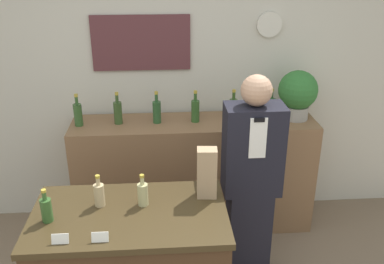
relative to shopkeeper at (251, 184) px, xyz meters
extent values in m
cube|color=beige|center=(-0.56, 1.00, 0.55)|extent=(5.20, 0.06, 2.70)
cube|color=#532A2F|center=(-0.78, 0.96, 0.83)|extent=(0.82, 0.02, 0.46)
cylinder|color=beige|center=(0.30, 0.95, 0.97)|extent=(0.21, 0.03, 0.21)
cube|color=brown|center=(-0.35, 0.70, -0.30)|extent=(2.08, 0.48, 1.01)
cube|color=#3A2D18|center=(-0.83, -0.49, 0.10)|extent=(1.16, 0.69, 0.04)
cube|color=black|center=(0.00, 0.00, -0.43)|extent=(0.31, 0.24, 0.75)
cube|color=black|center=(0.00, 0.00, 0.27)|extent=(0.41, 0.24, 0.65)
cube|color=white|center=(0.00, -0.12, 0.41)|extent=(0.11, 0.01, 0.29)
cube|color=black|center=(0.00, -0.13, 0.54)|extent=(0.07, 0.01, 0.03)
sphere|color=tan|center=(0.00, 0.00, 0.70)|extent=(0.21, 0.21, 0.21)
cylinder|color=#9E998E|center=(0.52, 0.71, 0.27)|extent=(0.21, 0.21, 0.12)
sphere|color=#2D6B2D|center=(0.52, 0.71, 0.47)|extent=(0.33, 0.33, 0.33)
cube|color=tan|center=(-0.36, -0.33, 0.28)|extent=(0.13, 0.10, 0.33)
cube|color=white|center=(-1.18, -0.75, 0.15)|extent=(0.09, 0.02, 0.06)
cube|color=white|center=(-0.97, -0.75, 0.15)|extent=(0.09, 0.02, 0.06)
cylinder|color=#335B28|center=(-1.29, -0.54, 0.19)|extent=(0.06, 0.06, 0.14)
cylinder|color=#335B28|center=(-1.29, -0.54, 0.29)|extent=(0.02, 0.02, 0.05)
cylinder|color=#B29933|center=(-1.29, -0.54, 0.32)|extent=(0.03, 0.03, 0.02)
cylinder|color=tan|center=(-1.02, -0.39, 0.19)|extent=(0.06, 0.06, 0.14)
cylinder|color=tan|center=(-1.02, -0.39, 0.29)|extent=(0.02, 0.02, 0.05)
cylinder|color=#B29933|center=(-1.02, -0.39, 0.32)|extent=(0.03, 0.03, 0.02)
cylinder|color=tan|center=(-0.75, -0.41, 0.19)|extent=(0.06, 0.06, 0.14)
cylinder|color=tan|center=(-0.75, -0.41, 0.29)|extent=(0.02, 0.02, 0.05)
cylinder|color=#B29933|center=(-0.75, -0.41, 0.32)|extent=(0.03, 0.03, 0.02)
cylinder|color=#305327|center=(-1.31, 0.69, 0.30)|extent=(0.07, 0.07, 0.19)
cylinder|color=#305327|center=(-1.31, 0.69, 0.43)|extent=(0.03, 0.03, 0.07)
cylinder|color=#B29933|center=(-1.31, 0.69, 0.47)|extent=(0.03, 0.03, 0.02)
cylinder|color=#324C24|center=(-0.99, 0.71, 0.30)|extent=(0.07, 0.07, 0.19)
cylinder|color=#324C24|center=(-0.99, 0.71, 0.43)|extent=(0.03, 0.03, 0.07)
cylinder|color=#B29933|center=(-0.99, 0.71, 0.47)|extent=(0.03, 0.03, 0.02)
cylinder|color=#294F29|center=(-0.67, 0.71, 0.30)|extent=(0.07, 0.07, 0.19)
cylinder|color=#294F29|center=(-0.67, 0.71, 0.43)|extent=(0.03, 0.03, 0.07)
cylinder|color=#B29933|center=(-0.67, 0.71, 0.47)|extent=(0.03, 0.03, 0.02)
cylinder|color=#2F5525|center=(-0.34, 0.71, 0.30)|extent=(0.07, 0.07, 0.19)
cylinder|color=#2F5525|center=(-0.34, 0.71, 0.43)|extent=(0.03, 0.03, 0.07)
cylinder|color=#B29933|center=(-0.34, 0.71, 0.47)|extent=(0.03, 0.03, 0.02)
cylinder|color=#2D4A1E|center=(-0.02, 0.71, 0.30)|extent=(0.07, 0.07, 0.19)
cylinder|color=#2D4A1E|center=(-0.02, 0.71, 0.43)|extent=(0.03, 0.03, 0.07)
cylinder|color=#B29933|center=(-0.02, 0.71, 0.47)|extent=(0.03, 0.03, 0.02)
cylinder|color=#264A28|center=(0.30, 0.72, 0.30)|extent=(0.07, 0.07, 0.19)
cylinder|color=#264A28|center=(0.30, 0.72, 0.43)|extent=(0.03, 0.03, 0.07)
cylinder|color=#B29933|center=(0.30, 0.72, 0.47)|extent=(0.03, 0.03, 0.02)
camera|label=1|loc=(-0.62, -2.64, 1.56)|focal=40.00mm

